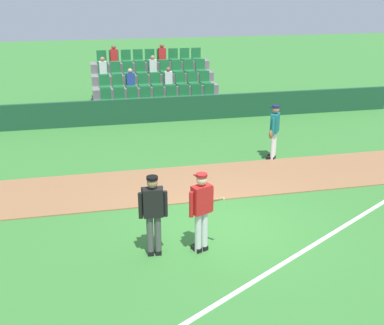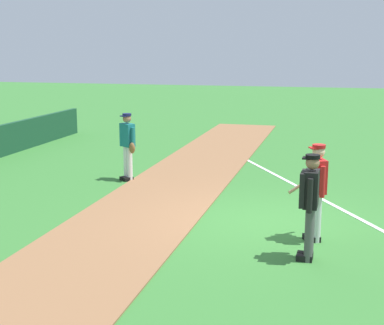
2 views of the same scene
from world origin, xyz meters
name	(u,v)px [view 1 (image 1 of 2)]	position (x,y,z in m)	size (l,w,h in m)	color
ground_plane	(224,225)	(0.00, 0.00, 0.00)	(80.00, 80.00, 0.00)	#387A33
infield_dirt_path	(199,182)	(0.00, 2.59, 0.01)	(28.00, 2.54, 0.03)	#936642
foul_line_chalk	(352,222)	(3.00, -0.50, 0.01)	(12.00, 0.10, 0.01)	white
dugout_fence	(163,110)	(0.00, 9.04, 0.50)	(20.00, 0.16, 1.01)	#19472D
stadium_bleachers	(155,92)	(-0.01, 11.35, 0.75)	(5.55, 3.80, 2.70)	slate
batter_red_jersey	(201,209)	(-0.78, -0.98, 0.97)	(0.75, 0.69, 1.76)	silver
umpire_home_plate	(153,211)	(-1.76, -0.91, 1.00)	(0.59, 0.31, 1.76)	#4C4C4C
runner_teal_jersey	(274,130)	(2.74, 3.95, 0.96)	(0.50, 0.56, 1.76)	white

